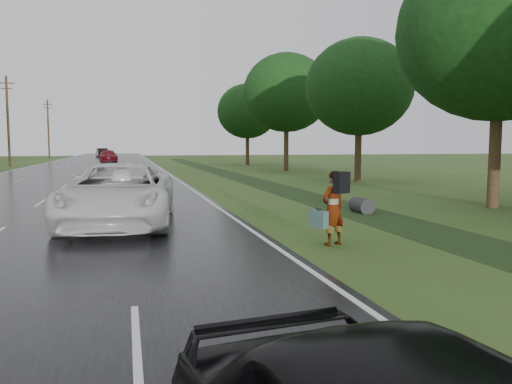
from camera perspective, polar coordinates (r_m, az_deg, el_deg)
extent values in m
cube|color=black|center=(51.25, -18.44, 2.47)|extent=(14.00, 180.00, 0.04)
cube|color=silver|center=(51.24, -10.88, 2.68)|extent=(0.12, 180.00, 0.01)
cube|color=silver|center=(52.14, -25.87, 2.28)|extent=(0.12, 180.00, 0.01)
cube|color=silver|center=(51.25, -18.44, 2.50)|extent=(0.12, 180.00, 0.01)
cube|color=black|center=(27.40, 2.58, 0.38)|extent=(2.20, 120.00, 0.01)
cylinder|color=#2D2D2D|center=(18.12, 11.96, -1.53)|extent=(0.56, 1.00, 0.56)
cylinder|color=#3D2319|center=(62.42, -26.49, 7.24)|extent=(0.26, 0.26, 10.00)
cube|color=#3D2319|center=(62.74, -26.65, 11.07)|extent=(1.60, 0.12, 0.12)
cube|color=#3D2319|center=(62.68, -26.63, 10.52)|extent=(1.20, 0.10, 0.10)
cylinder|color=#3D2319|center=(91.99, -22.64, 6.62)|extent=(0.26, 0.26, 10.00)
cube|color=#3D2319|center=(92.20, -22.74, 9.23)|extent=(1.60, 0.12, 0.12)
cube|color=#3D2319|center=(92.16, -22.73, 8.86)|extent=(1.20, 0.10, 0.10)
cylinder|color=#3D2319|center=(21.04, 25.61, 3.56)|extent=(0.44, 0.44, 3.84)
ellipsoid|color=black|center=(21.47, 26.15, 16.39)|extent=(7.60, 7.60, 6.84)
cylinder|color=#3D2319|center=(33.51, 11.58, 4.20)|extent=(0.44, 0.44, 3.52)
ellipsoid|color=black|center=(33.72, 11.72, 11.67)|extent=(7.00, 7.00, 6.30)
cylinder|color=#3D2319|center=(46.36, 3.47, 5.01)|extent=(0.44, 0.44, 4.16)
ellipsoid|color=black|center=(46.60, 3.50, 11.26)|extent=(8.00, 8.00, 7.20)
cylinder|color=#3D2319|center=(59.76, -0.99, 4.88)|extent=(0.44, 0.44, 3.68)
ellipsoid|color=black|center=(59.89, -0.99, 9.22)|extent=(7.20, 7.20, 6.48)
imported|color=#A5998C|center=(12.06, 8.81, -1.84)|extent=(0.77, 0.64, 1.79)
cube|color=black|center=(11.82, 9.76, 1.09)|extent=(0.41, 0.33, 0.50)
cube|color=#3E5A59|center=(11.90, 7.17, -3.08)|extent=(0.34, 0.53, 0.41)
cube|color=black|center=(11.86, 7.18, -1.94)|extent=(0.11, 0.17, 0.04)
imported|color=silver|center=(15.29, -15.35, -0.25)|extent=(3.76, 6.85, 1.82)
imported|color=maroon|center=(73.36, -16.54, 3.98)|extent=(2.88, 5.80, 1.62)
imported|color=black|center=(99.07, -17.21, 4.31)|extent=(2.63, 5.45, 1.72)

